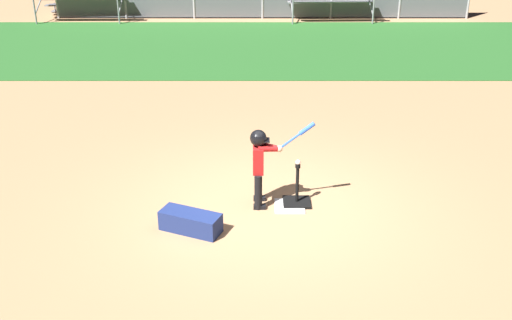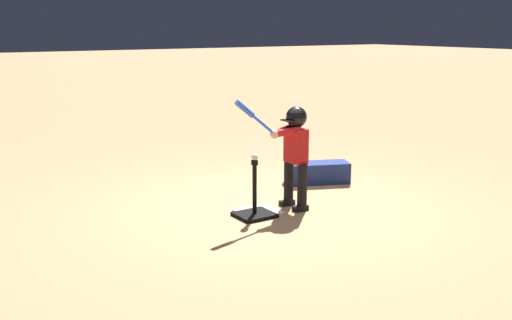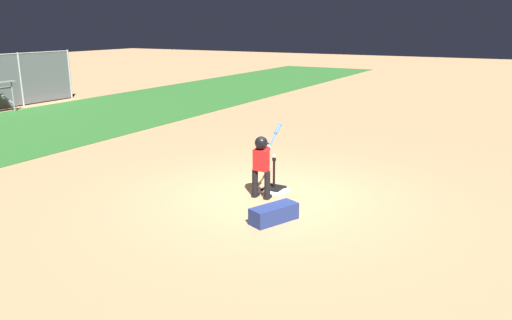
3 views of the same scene
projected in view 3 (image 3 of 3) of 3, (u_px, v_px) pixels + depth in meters
ground_plane at (272, 196)px, 9.54m from camera, size 90.00×90.00×0.00m
home_plate at (276, 191)px, 9.78m from camera, size 0.44×0.44×0.02m
batting_tee at (274, 185)px, 9.90m from camera, size 0.41×0.37×0.64m
batter_child at (262, 159)px, 9.26m from camera, size 0.93×0.37×1.31m
baseball at (274, 156)px, 9.75m from camera, size 0.07×0.07×0.07m
equipment_bag at (274, 214)px, 8.26m from camera, size 0.90×0.62×0.28m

